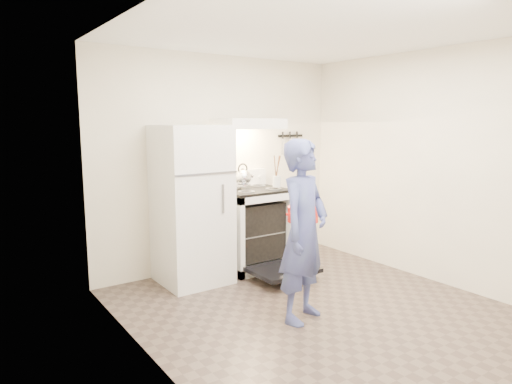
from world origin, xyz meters
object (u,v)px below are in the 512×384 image
Objects in this scene: refrigerator at (192,205)px; tea_kettle at (243,176)px; stove_body at (252,230)px; dutch_oven at (303,215)px; person at (304,231)px.

refrigerator reaches higher than tea_kettle.
refrigerator is 1.85× the size of stove_body.
dutch_oven is (-0.18, -1.11, 0.39)m from stove_body.
tea_kettle is at bearing 7.45° from refrigerator.
stove_body is at bearing -37.63° from tea_kettle.
tea_kettle is at bearing 142.37° from stove_body.
person reaches higher than tea_kettle.
stove_body is 1.56m from person.
stove_body is at bearing 81.04° from dutch_oven.
refrigerator is at bearing -178.23° from stove_body.
refrigerator is at bearing 120.25° from dutch_oven.
refrigerator is at bearing 82.24° from person.
tea_kettle reaches higher than stove_body.
refrigerator is 1.26m from dutch_oven.
person is at bearing -103.58° from tea_kettle.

